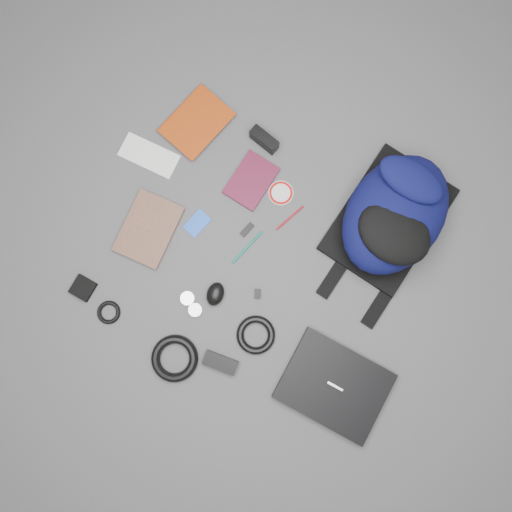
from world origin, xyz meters
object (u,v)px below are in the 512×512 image
at_px(backpack, 395,214).
at_px(comic_book, 126,219).
at_px(dvd_case, 251,181).
at_px(pouch, 83,288).
at_px(power_brick, 220,363).
at_px(mouse, 215,294).
at_px(textbook_red, 179,107).
at_px(compact_camera, 264,140).
at_px(laptop, 334,386).

relative_size(backpack, comic_book, 2.04).
bearing_deg(dvd_case, pouch, -114.41).
xyz_separation_m(comic_book, power_brick, (0.53, -0.31, 0.01)).
bearing_deg(mouse, comic_book, 156.93).
bearing_deg(mouse, backpack, 40.11).
height_order(textbook_red, comic_book, textbook_red).
bearing_deg(mouse, compact_camera, 89.50).
bearing_deg(dvd_case, backpack, 16.00).
distance_m(comic_book, dvd_case, 0.48).
relative_size(textbook_red, dvd_case, 1.28).
height_order(laptop, pouch, laptop).
bearing_deg(backpack, laptop, -75.69).
distance_m(dvd_case, compact_camera, 0.16).
xyz_separation_m(textbook_red, mouse, (0.43, -0.57, 0.01)).
distance_m(dvd_case, pouch, 0.72).
bearing_deg(pouch, compact_camera, 65.08).
bearing_deg(power_brick, dvd_case, 101.50).
bearing_deg(power_brick, pouch, 172.85).
relative_size(textbook_red, comic_book, 0.98).
bearing_deg(power_brick, laptop, 9.68).
bearing_deg(pouch, comic_book, 85.02).
distance_m(laptop, compact_camera, 0.91).
relative_size(laptop, textbook_red, 1.44).
distance_m(backpack, comic_book, 0.95).
distance_m(comic_book, mouse, 0.43).
xyz_separation_m(backpack, dvd_case, (-0.51, -0.08, -0.10)).
height_order(backpack, compact_camera, backpack).
bearing_deg(textbook_red, compact_camera, 18.95).
xyz_separation_m(laptop, mouse, (-0.51, 0.11, 0.00)).
bearing_deg(comic_book, backpack, 23.83).
relative_size(backpack, compact_camera, 4.58).
distance_m(comic_book, compact_camera, 0.58).
bearing_deg(textbook_red, pouch, -74.57).
distance_m(backpack, dvd_case, 0.53).
height_order(power_brick, pouch, power_brick).
bearing_deg(laptop, mouse, 171.11).
xyz_separation_m(dvd_case, mouse, (0.06, -0.43, 0.01)).
bearing_deg(dvd_case, power_brick, -66.94).
height_order(laptop, compact_camera, compact_camera).
height_order(backpack, power_brick, backpack).
relative_size(dvd_case, mouse, 2.23).
relative_size(compact_camera, mouse, 1.30).
height_order(dvd_case, pouch, pouch).
distance_m(textbook_red, mouse, 0.71).
bearing_deg(comic_book, mouse, -15.74).
height_order(comic_book, dvd_case, comic_book).
bearing_deg(pouch, laptop, 4.39).
xyz_separation_m(dvd_case, compact_camera, (-0.02, 0.15, 0.02)).
relative_size(power_brick, pouch, 1.59).
relative_size(comic_book, pouch, 3.30).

